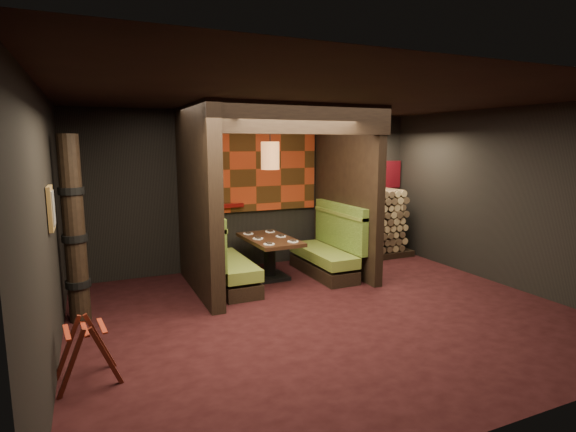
# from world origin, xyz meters

# --- Properties ---
(floor) EXTENTS (6.50, 5.50, 0.02)m
(floor) POSITION_xyz_m (0.00, 0.00, -0.01)
(floor) COLOR black
(floor) RESTS_ON ground
(ceiling) EXTENTS (6.50, 5.50, 0.02)m
(ceiling) POSITION_xyz_m (0.00, 0.00, 2.86)
(ceiling) COLOR black
(ceiling) RESTS_ON ground
(wall_back) EXTENTS (6.50, 0.02, 2.85)m
(wall_back) POSITION_xyz_m (0.00, 2.76, 1.43)
(wall_back) COLOR black
(wall_back) RESTS_ON ground
(wall_front) EXTENTS (6.50, 0.02, 2.85)m
(wall_front) POSITION_xyz_m (0.00, -2.76, 1.43)
(wall_front) COLOR black
(wall_front) RESTS_ON ground
(wall_left) EXTENTS (0.02, 5.50, 2.85)m
(wall_left) POSITION_xyz_m (-3.26, 0.00, 1.43)
(wall_left) COLOR black
(wall_left) RESTS_ON ground
(wall_right) EXTENTS (0.02, 5.50, 2.85)m
(wall_right) POSITION_xyz_m (3.26, 0.00, 1.43)
(wall_right) COLOR black
(wall_right) RESTS_ON ground
(partition_left) EXTENTS (0.20, 2.20, 2.85)m
(partition_left) POSITION_xyz_m (-1.35, 1.65, 1.43)
(partition_left) COLOR black
(partition_left) RESTS_ON floor
(partition_right) EXTENTS (0.15, 2.10, 2.85)m
(partition_right) POSITION_xyz_m (1.30, 1.70, 1.43)
(partition_right) COLOR black
(partition_right) RESTS_ON floor
(header_beam) EXTENTS (2.85, 0.18, 0.44)m
(header_beam) POSITION_xyz_m (-0.02, 0.70, 2.63)
(header_beam) COLOR black
(header_beam) RESTS_ON partition_left
(tapa_back_panel) EXTENTS (2.40, 0.06, 1.55)m
(tapa_back_panel) POSITION_xyz_m (-0.02, 2.71, 1.82)
(tapa_back_panel) COLOR maroon
(tapa_back_panel) RESTS_ON wall_back
(tapa_side_panel) EXTENTS (0.04, 1.85, 1.45)m
(tapa_side_panel) POSITION_xyz_m (-1.23, 1.82, 1.85)
(tapa_side_panel) COLOR maroon
(tapa_side_panel) RESTS_ON partition_left
(lacquer_shelf) EXTENTS (0.60, 0.12, 0.07)m
(lacquer_shelf) POSITION_xyz_m (-0.60, 2.65, 1.18)
(lacquer_shelf) COLOR #520908
(lacquer_shelf) RESTS_ON wall_back
(booth_bench_left) EXTENTS (0.68, 1.60, 1.14)m
(booth_bench_left) POSITION_xyz_m (-0.96, 1.65, 0.40)
(booth_bench_left) COLOR black
(booth_bench_left) RESTS_ON floor
(booth_bench_right) EXTENTS (0.68, 1.60, 1.14)m
(booth_bench_right) POSITION_xyz_m (0.93, 1.65, 0.40)
(booth_bench_right) COLOR black
(booth_bench_right) RESTS_ON floor
(dining_table) EXTENTS (0.77, 1.37, 0.71)m
(dining_table) POSITION_xyz_m (-0.11, 1.81, 0.48)
(dining_table) COLOR black
(dining_table) RESTS_ON floor
(place_settings) EXTENTS (0.63, 1.11, 0.03)m
(place_settings) POSITION_xyz_m (-0.11, 1.81, 0.72)
(place_settings) COLOR white
(place_settings) RESTS_ON dining_table
(pendant_lamp) EXTENTS (0.30, 0.30, 0.99)m
(pendant_lamp) POSITION_xyz_m (-0.11, 1.76, 2.09)
(pendant_lamp) COLOR #A46534
(pendant_lamp) RESTS_ON ceiling
(framed_picture) EXTENTS (0.05, 0.36, 0.46)m
(framed_picture) POSITION_xyz_m (-3.22, 0.10, 1.62)
(framed_picture) COLOR olive
(framed_picture) RESTS_ON wall_left
(luggage_rack) EXTENTS (0.65, 0.49, 0.66)m
(luggage_rack) POSITION_xyz_m (-2.97, -0.60, 0.33)
(luggage_rack) COLOR #4E180F
(luggage_rack) RESTS_ON floor
(totem_column) EXTENTS (0.31, 0.31, 2.40)m
(totem_column) POSITION_xyz_m (-3.05, 1.10, 1.19)
(totem_column) COLOR black
(totem_column) RESTS_ON floor
(firewood_stack) EXTENTS (1.73, 0.70, 1.36)m
(firewood_stack) POSITION_xyz_m (2.29, 2.35, 0.68)
(firewood_stack) COLOR black
(firewood_stack) RESTS_ON floor
(mosaic_header) EXTENTS (1.83, 0.10, 0.56)m
(mosaic_header) POSITION_xyz_m (2.29, 2.68, 1.64)
(mosaic_header) COLOR maroon
(mosaic_header) RESTS_ON wall_back
(bay_front_post) EXTENTS (0.08, 0.08, 2.85)m
(bay_front_post) POSITION_xyz_m (1.39, 1.96, 1.43)
(bay_front_post) COLOR black
(bay_front_post) RESTS_ON floor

